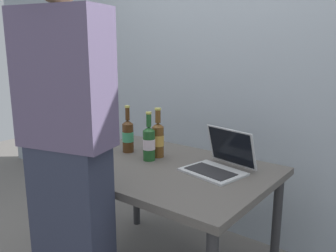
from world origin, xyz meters
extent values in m
cube|color=#56514C|center=(0.00, 0.00, 0.71)|extent=(1.28, 0.89, 0.04)
cylinder|color=#2D2D30|center=(-0.58, -0.39, 0.34)|extent=(0.05, 0.05, 0.69)
cylinder|color=#2D2D30|center=(-0.58, 0.39, 0.34)|extent=(0.05, 0.05, 0.69)
cylinder|color=#2D2D30|center=(0.58, 0.39, 0.34)|extent=(0.05, 0.05, 0.69)
cube|color=#B7BABC|center=(0.30, 0.08, 0.74)|extent=(0.37, 0.31, 0.01)
cube|color=#232326|center=(0.30, 0.06, 0.74)|extent=(0.30, 0.20, 0.00)
cube|color=#B7BABC|center=(0.33, 0.23, 0.85)|extent=(0.34, 0.13, 0.23)
cube|color=black|center=(0.33, 0.23, 0.85)|extent=(0.31, 0.12, 0.21)
cylinder|color=brown|center=(-0.13, 0.12, 0.83)|extent=(0.07, 0.07, 0.20)
cone|color=brown|center=(-0.13, 0.12, 0.94)|extent=(0.07, 0.07, 0.03)
cylinder|color=brown|center=(-0.13, 0.12, 1.00)|extent=(0.04, 0.04, 0.08)
cylinder|color=#BFB74C|center=(-0.13, 0.12, 1.04)|extent=(0.04, 0.04, 0.01)
cylinder|color=gold|center=(-0.13, 0.12, 0.84)|extent=(0.08, 0.08, 0.07)
cylinder|color=#1E5123|center=(-0.13, 0.03, 0.82)|extent=(0.08, 0.08, 0.19)
cone|color=#1E5123|center=(-0.13, 0.03, 0.93)|extent=(0.08, 0.08, 0.03)
cylinder|color=#1E5123|center=(-0.13, 0.03, 0.99)|extent=(0.03, 0.03, 0.08)
cylinder|color=#BFB74C|center=(-0.13, 0.03, 1.03)|extent=(0.04, 0.04, 0.01)
cylinder|color=silver|center=(-0.13, 0.03, 0.83)|extent=(0.08, 0.08, 0.07)
cylinder|color=#472B14|center=(-0.36, 0.08, 0.83)|extent=(0.08, 0.08, 0.19)
cone|color=#472B14|center=(-0.36, 0.08, 0.94)|extent=(0.08, 0.08, 0.03)
cylinder|color=#472B14|center=(-0.36, 0.08, 0.99)|extent=(0.03, 0.03, 0.08)
cylinder|color=#BFB74C|center=(-0.36, 0.08, 1.04)|extent=(0.03, 0.03, 0.01)
cylinder|color=#3A9462|center=(-0.36, 0.08, 0.84)|extent=(0.08, 0.08, 0.07)
cube|color=#2D3347|center=(-0.06, -0.62, 0.49)|extent=(0.40, 0.28, 0.98)
cube|color=#594C6B|center=(-0.06, -0.62, 1.29)|extent=(0.46, 0.31, 0.61)
cube|color=#99A3AD|center=(0.00, 0.79, 1.30)|extent=(6.00, 0.10, 2.60)
camera|label=1|loc=(1.26, -1.58, 1.43)|focal=37.87mm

